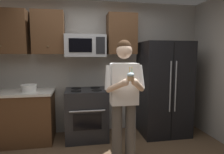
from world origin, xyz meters
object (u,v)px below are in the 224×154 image
object	(u,v)px
oven_range	(87,114)
refrigerator	(164,89)
bowl_large_white	(29,88)
microwave	(85,46)
cupcake	(131,76)
person	(124,95)

from	to	relation	value
oven_range	refrigerator	bearing A→B (deg)	-1.50
refrigerator	bowl_large_white	xyz separation A→B (m)	(-2.49, 0.03, 0.08)
oven_range	refrigerator	world-z (taller)	refrigerator
microwave	bowl_large_white	distance (m)	1.24
refrigerator	cupcake	size ratio (longest dim) A/B	10.35
refrigerator	oven_range	bearing A→B (deg)	178.50
microwave	refrigerator	bearing A→B (deg)	-6.03
oven_range	refrigerator	xyz separation A→B (m)	(1.50, -0.04, 0.44)
microwave	bowl_large_white	size ratio (longest dim) A/B	2.80
microwave	bowl_large_white	xyz separation A→B (m)	(-0.99, -0.13, -0.74)
refrigerator	person	size ratio (longest dim) A/B	1.02
oven_range	refrigerator	size ratio (longest dim) A/B	0.52
oven_range	person	bearing A→B (deg)	-61.54
oven_range	person	world-z (taller)	person
person	refrigerator	bearing A→B (deg)	40.97
oven_range	microwave	bearing A→B (deg)	89.98
cupcake	microwave	bearing A→B (deg)	109.97
refrigerator	bowl_large_white	world-z (taller)	refrigerator
microwave	refrigerator	size ratio (longest dim) A/B	0.41
refrigerator	person	xyz separation A→B (m)	(-1.01, -0.87, 0.10)
microwave	oven_range	bearing A→B (deg)	-90.02
microwave	cupcake	xyz separation A→B (m)	(0.49, -1.36, -0.43)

